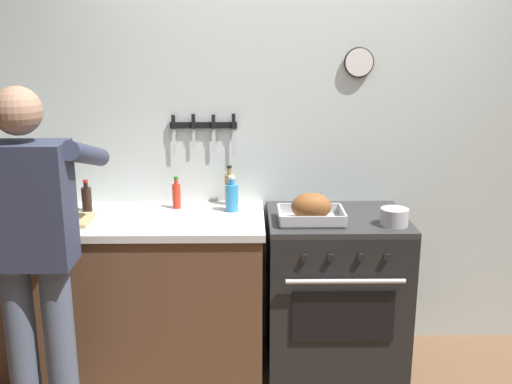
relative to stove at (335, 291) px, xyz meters
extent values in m
cube|color=silver|center=(-0.22, 0.36, 0.85)|extent=(6.00, 0.10, 2.60)
cube|color=black|center=(-0.75, 0.30, 0.91)|extent=(0.39, 0.02, 0.04)
cube|color=silver|center=(-0.92, 0.29, 0.82)|extent=(0.02, 0.00, 0.15)
cube|color=black|center=(-0.92, 0.29, 0.93)|extent=(0.02, 0.02, 0.08)
cube|color=silver|center=(-0.81, 0.29, 0.84)|extent=(0.02, 0.00, 0.11)
cube|color=black|center=(-0.81, 0.29, 0.93)|extent=(0.02, 0.02, 0.09)
cube|color=silver|center=(-0.69, 0.29, 0.83)|extent=(0.02, 0.00, 0.13)
cube|color=black|center=(-0.69, 0.29, 0.93)|extent=(0.02, 0.02, 0.08)
cube|color=silver|center=(-0.58, 0.29, 0.81)|extent=(0.02, 0.00, 0.17)
cube|color=black|center=(-0.58, 0.29, 0.94)|extent=(0.02, 0.02, 0.09)
cylinder|color=white|center=(0.14, 0.29, 1.27)|extent=(0.16, 0.02, 0.16)
torus|color=black|center=(0.14, 0.29, 1.27)|extent=(0.17, 0.02, 0.17)
cube|color=brown|center=(-1.42, 0.00, -0.02)|extent=(2.00, 0.62, 0.86)
cube|color=silver|center=(-1.42, 0.00, 0.43)|extent=(2.03, 0.65, 0.04)
cube|color=black|center=(0.00, 0.00, -0.02)|extent=(0.76, 0.62, 0.87)
cube|color=black|center=(0.00, -0.31, 0.00)|extent=(0.53, 0.01, 0.28)
cube|color=#2D2D2D|center=(0.00, 0.00, 0.43)|extent=(0.76, 0.62, 0.03)
cylinder|color=black|center=(-0.21, -0.32, 0.33)|extent=(0.04, 0.02, 0.04)
cylinder|color=black|center=(-0.08, -0.32, 0.33)|extent=(0.04, 0.02, 0.04)
cylinder|color=black|center=(0.08, -0.32, 0.33)|extent=(0.04, 0.02, 0.04)
cylinder|color=black|center=(0.21, -0.32, 0.33)|extent=(0.04, 0.02, 0.04)
cylinder|color=silver|center=(0.00, -0.34, 0.21)|extent=(0.61, 0.02, 0.02)
cylinder|color=#4C566B|center=(-1.56, -0.60, -0.02)|extent=(0.14, 0.14, 0.86)
cylinder|color=#4C566B|center=(-1.38, -0.60, -0.02)|extent=(0.14, 0.14, 0.86)
cube|color=#2D3347|center=(-1.47, -0.60, 0.69)|extent=(0.38, 0.22, 0.56)
sphere|color=#9E755B|center=(-1.47, -0.60, 1.10)|extent=(0.21, 0.21, 0.21)
cylinder|color=#2D3347|center=(-1.26, -0.36, 0.87)|extent=(0.09, 0.55, 0.22)
cube|color=#B7B7BC|center=(-0.16, -0.10, 0.46)|extent=(0.34, 0.25, 0.01)
cube|color=#B7B7BC|center=(-0.16, -0.22, 0.49)|extent=(0.34, 0.01, 0.05)
cube|color=#B7B7BC|center=(-0.16, 0.03, 0.49)|extent=(0.34, 0.01, 0.05)
cube|color=#B7B7BC|center=(-0.33, -0.10, 0.49)|extent=(0.01, 0.25, 0.05)
cube|color=#B7B7BC|center=(0.01, -0.10, 0.49)|extent=(0.01, 0.25, 0.05)
ellipsoid|color=brown|center=(-0.16, -0.10, 0.53)|extent=(0.21, 0.15, 0.15)
cylinder|color=#B7B7BC|center=(0.27, -0.16, 0.49)|extent=(0.15, 0.15, 0.09)
cube|color=tan|center=(-1.51, -0.09, 0.46)|extent=(0.36, 0.24, 0.02)
cylinder|color=#47141E|center=(-1.66, 0.23, 0.58)|extent=(0.07, 0.07, 0.26)
cylinder|color=#47141E|center=(-1.66, 0.23, 0.73)|extent=(0.03, 0.03, 0.06)
cylinder|color=maroon|center=(-1.66, 0.23, 0.77)|extent=(0.03, 0.03, 0.01)
cylinder|color=#385623|center=(-1.56, 0.11, 0.56)|extent=(0.07, 0.07, 0.23)
cylinder|color=#385623|center=(-1.56, 0.11, 0.70)|extent=(0.03, 0.03, 0.05)
cylinder|color=black|center=(-1.56, 0.11, 0.74)|extent=(0.03, 0.03, 0.01)
cylinder|color=#997F4C|center=(-0.60, 0.24, 0.54)|extent=(0.06, 0.06, 0.18)
cylinder|color=#997F4C|center=(-0.60, 0.24, 0.65)|extent=(0.03, 0.03, 0.04)
cylinder|color=black|center=(-0.60, 0.24, 0.68)|extent=(0.03, 0.03, 0.01)
cylinder|color=red|center=(-0.90, 0.17, 0.52)|extent=(0.05, 0.05, 0.14)
cylinder|color=red|center=(-0.90, 0.17, 0.61)|extent=(0.02, 0.02, 0.03)
cylinder|color=#197219|center=(-0.90, 0.17, 0.63)|extent=(0.02, 0.02, 0.01)
cylinder|color=#338CCC|center=(-0.58, 0.11, 0.53)|extent=(0.07, 0.07, 0.15)
cylinder|color=#338CCC|center=(-0.58, 0.11, 0.62)|extent=(0.03, 0.03, 0.03)
cylinder|color=white|center=(-0.58, 0.11, 0.64)|extent=(0.04, 0.04, 0.01)
cylinder|color=black|center=(-1.40, 0.11, 0.52)|extent=(0.06, 0.06, 0.14)
cylinder|color=black|center=(-1.40, 0.11, 0.60)|extent=(0.03, 0.03, 0.03)
cylinder|color=#B21919|center=(-1.40, 0.11, 0.63)|extent=(0.03, 0.03, 0.01)
camera|label=1|loc=(-0.49, -3.11, 1.41)|focal=41.47mm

